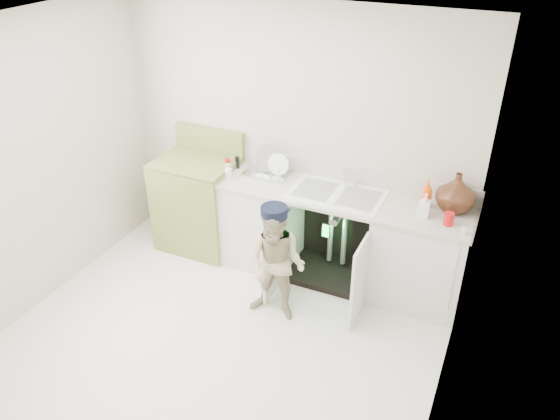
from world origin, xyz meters
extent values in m
plane|color=silver|center=(0.00, 0.00, 0.00)|extent=(3.50, 3.50, 0.00)
cube|color=#BEB7A3|center=(0.00, 1.50, 1.25)|extent=(3.50, 2.50, 0.02)
cube|color=#BEB7A3|center=(0.00, -1.50, 1.25)|extent=(3.50, 2.50, 0.02)
cube|color=#BEB7A3|center=(-1.75, 0.00, 1.25)|extent=(2.50, 3.00, 0.02)
cube|color=#BEB7A3|center=(1.75, 0.00, 1.25)|extent=(2.50, 3.00, 0.02)
plane|color=white|center=(0.00, 0.00, 2.50)|extent=(3.50, 3.50, 0.00)
cube|color=silver|center=(-0.25, 1.20, 0.43)|extent=(0.80, 0.60, 0.86)
cube|color=silver|center=(1.35, 1.20, 0.43)|extent=(0.80, 0.60, 0.86)
cube|color=black|center=(0.55, 1.47, 0.43)|extent=(0.80, 0.06, 0.86)
cube|color=black|center=(0.55, 1.20, 0.03)|extent=(0.80, 0.60, 0.06)
cylinder|color=gray|center=(0.48, 1.30, 0.45)|extent=(0.05, 0.05, 0.70)
cylinder|color=gray|center=(0.62, 1.30, 0.45)|extent=(0.05, 0.05, 0.70)
cylinder|color=gray|center=(0.55, 1.25, 0.62)|extent=(0.07, 0.18, 0.07)
cube|color=silver|center=(0.15, 0.70, 0.40)|extent=(0.03, 0.40, 0.76)
cube|color=silver|center=(0.95, 0.70, 0.40)|extent=(0.02, 0.40, 0.76)
cube|color=beige|center=(0.55, 1.20, 0.89)|extent=(2.44, 0.64, 0.03)
cube|color=beige|center=(0.55, 1.49, 0.98)|extent=(2.44, 0.02, 0.15)
cube|color=white|center=(0.55, 1.20, 0.90)|extent=(0.85, 0.55, 0.02)
cube|color=gray|center=(0.34, 1.20, 0.91)|extent=(0.34, 0.40, 0.01)
cube|color=gray|center=(0.76, 1.20, 0.91)|extent=(0.34, 0.40, 0.01)
cylinder|color=silver|center=(0.55, 1.42, 0.99)|extent=(0.03, 0.03, 0.17)
cylinder|color=silver|center=(0.55, 1.36, 1.06)|extent=(0.02, 0.14, 0.02)
cylinder|color=silver|center=(0.66, 1.42, 0.94)|extent=(0.04, 0.04, 0.06)
cylinder|color=silver|center=(1.68, 0.89, 0.55)|extent=(0.01, 0.01, 0.70)
cube|color=silver|center=(1.68, 0.98, 0.93)|extent=(0.04, 0.02, 0.06)
cube|color=silver|center=(-0.20, 1.32, 0.91)|extent=(0.44, 0.29, 0.02)
cylinder|color=silver|center=(-0.24, 1.34, 0.99)|extent=(0.27, 0.10, 0.26)
cylinder|color=white|center=(-0.08, 1.32, 0.98)|extent=(0.21, 0.06, 0.21)
cylinder|color=silver|center=(-0.37, 1.22, 0.98)|extent=(0.01, 0.01, 0.13)
cylinder|color=silver|center=(-0.29, 1.22, 0.98)|extent=(0.01, 0.01, 0.13)
cylinder|color=silver|center=(-0.20, 1.22, 0.98)|extent=(0.01, 0.01, 0.13)
cylinder|color=silver|center=(-0.11, 1.22, 0.98)|extent=(0.01, 0.01, 0.13)
cylinder|color=silver|center=(-0.02, 1.22, 0.98)|extent=(0.01, 0.01, 0.13)
imported|color=#462714|center=(1.55, 1.34, 1.07)|extent=(0.33, 0.33, 0.35)
imported|color=#FF5A0D|center=(1.32, 1.30, 1.03)|extent=(0.10, 0.10, 0.25)
imported|color=white|center=(1.34, 1.14, 1.00)|extent=(0.09, 0.09, 0.21)
cylinder|color=red|center=(1.55, 1.08, 0.96)|extent=(0.08, 0.08, 0.11)
cylinder|color=red|center=(-0.61, 1.28, 0.95)|extent=(0.05, 0.05, 0.10)
cylinder|color=#BAB689|center=(-0.56, 1.20, 0.94)|extent=(0.06, 0.06, 0.08)
cylinder|color=black|center=(-0.53, 1.32, 0.96)|extent=(0.04, 0.04, 0.12)
cube|color=white|center=(-0.50, 1.10, 0.95)|extent=(0.05, 0.05, 0.09)
cube|color=olive|center=(-0.92, 1.18, 0.47)|extent=(0.78, 0.65, 0.94)
cube|color=olive|center=(-0.92, 1.18, 0.96)|extent=(0.78, 0.65, 0.02)
cube|color=olive|center=(-0.92, 1.46, 1.08)|extent=(0.78, 0.06, 0.25)
cylinder|color=black|center=(-1.11, 1.02, 0.95)|extent=(0.17, 0.17, 0.02)
cylinder|color=silver|center=(-1.11, 1.02, 0.96)|extent=(0.20, 0.20, 0.01)
cylinder|color=black|center=(-1.11, 1.33, 0.95)|extent=(0.17, 0.17, 0.02)
cylinder|color=silver|center=(-1.11, 1.33, 0.96)|extent=(0.20, 0.20, 0.01)
cylinder|color=black|center=(-0.72, 1.02, 0.95)|extent=(0.17, 0.17, 0.02)
cylinder|color=silver|center=(-0.72, 1.02, 0.96)|extent=(0.20, 0.20, 0.01)
cylinder|color=black|center=(-0.72, 1.33, 0.95)|extent=(0.17, 0.17, 0.02)
cylinder|color=silver|center=(-0.72, 1.33, 0.96)|extent=(0.20, 0.20, 0.01)
imported|color=#C8B790|center=(0.30, 0.45, 0.53)|extent=(0.53, 0.42, 1.06)
cylinder|color=black|center=(0.30, 0.45, 1.03)|extent=(0.23, 0.23, 0.09)
cube|color=black|center=(0.29, 0.55, 1.00)|extent=(0.17, 0.10, 0.01)
cube|color=black|center=(0.58, 0.86, 0.72)|extent=(0.07, 0.01, 0.14)
cube|color=#26F23F|center=(0.58, 0.85, 0.72)|extent=(0.06, 0.00, 0.12)
camera|label=1|loc=(1.87, -2.95, 3.23)|focal=35.00mm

